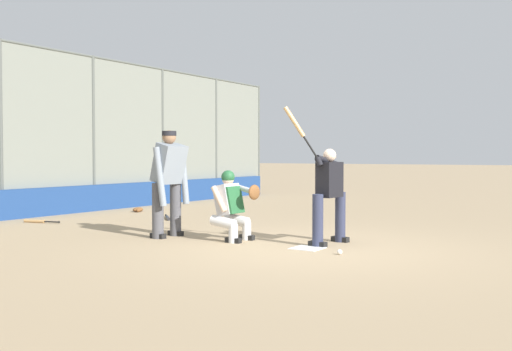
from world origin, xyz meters
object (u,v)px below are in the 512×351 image
Objects in this scene: batter_at_plate at (329,192)px; spare_bat_by_padding at (168,218)px; fielding_glove_on_dirt at (138,210)px; umpire_home at (169,180)px; spare_bat_near_backstop at (37,221)px; catcher_behind_plate at (232,204)px; baseball_loose at (340,252)px.

spare_bat_by_padding is (-1.43, -4.48, -0.77)m from batter_at_plate.
spare_bat_by_padding is at bearing 62.96° from fielding_glove_on_dirt.
umpire_home is at bearing 49.95° from fielding_glove_on_dirt.
catcher_behind_plate is at bearing 167.25° from spare_bat_near_backstop.
umpire_home is 3.77m from spare_bat_near_backstop.
batter_at_plate is 6.62m from fielding_glove_on_dirt.
spare_bat_near_backstop is 6.80m from baseball_loose.
spare_bat_by_padding is (-2.14, -1.89, -0.93)m from umpire_home.
catcher_behind_plate reaches higher than baseball_loose.
fielding_glove_on_dirt is at bearing -162.06° from spare_bat_by_padding.
umpire_home reaches higher than spare_bat_near_backstop.
spare_bat_by_padding is 8.73× the size of baseball_loose.
catcher_behind_plate reaches higher than fielding_glove_on_dirt.
batter_at_plate is 1.23m from baseball_loose.
batter_at_plate is 3.26× the size of spare_bat_by_padding.
fielding_glove_on_dirt is 7.39m from baseball_loose.
batter_at_plate is 1.56m from catcher_behind_plate.
batter_at_plate is 4.77m from spare_bat_by_padding.
batter_at_plate is at bearing 27.25° from spare_bat_by_padding.
spare_bat_near_backstop is at bearing -89.99° from catcher_behind_plate.
fielding_glove_on_dirt is at bearing -105.02° from spare_bat_near_backstop.
umpire_home is (0.71, -2.59, 0.16)m from batter_at_plate.
baseball_loose is at bearing 80.23° from catcher_behind_plate.
batter_at_plate is at bearing 69.60° from fielding_glove_on_dirt.
baseball_loose is at bearing 40.71° from batter_at_plate.
spare_bat_near_backstop is 2.82m from fielding_glove_on_dirt.
fielding_glove_on_dirt reaches higher than baseball_loose.
spare_bat_by_padding is at bearing -101.78° from batter_at_plate.
umpire_home is at bearing -3.62° from spare_bat_by_padding.
umpire_home is at bearing -78.54° from catcher_behind_plate.
umpire_home reaches higher than catcher_behind_plate.
catcher_behind_plate reaches higher than spare_bat_near_backstop.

